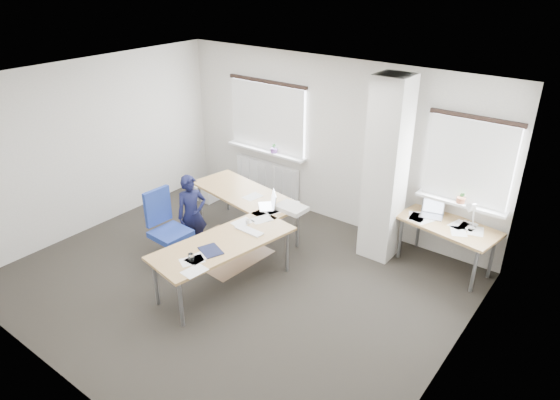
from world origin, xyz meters
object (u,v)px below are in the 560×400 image
Objects in this scene: task_chair at (170,244)px; desk_side at (448,227)px; desk_main at (239,218)px; person at (192,214)px.

desk_side is at bearing 38.16° from task_chair.
desk_main is 0.77m from person.
person is (0.04, 0.45, 0.32)m from task_chair.
desk_main is 2.33× the size of person.
desk_side is at bearing 42.42° from desk_main.
desk_side is 1.18× the size of person.
person reaches higher than desk_main.
person is (-0.72, -0.26, -0.05)m from desk_main.
task_chair reaches higher than desk_main.
task_chair is 0.90× the size of person.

